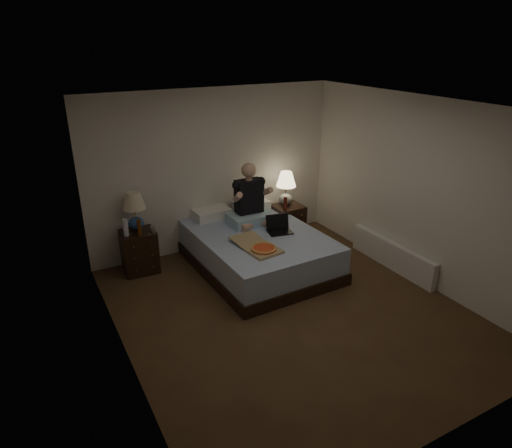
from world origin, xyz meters
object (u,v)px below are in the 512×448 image
lamp_left (135,211)px  person (250,194)px  nightstand_left (139,252)px  laptop (280,225)px  soda_can (153,230)px  bed (258,250)px  pizza_box (264,249)px  beer_bottle_right (285,203)px  lamp_right (286,189)px  beer_bottle_left (139,228)px  water_bottle (126,227)px  radiator (392,255)px  nightstand_right (288,223)px

lamp_left → person: 1.68m
nightstand_left → laptop: laptop is taller
soda_can → person: person is taller
bed → pizza_box: pizza_box is taller
beer_bottle_right → laptop: bearing=-127.6°
bed → lamp_right: size_ratio=3.89×
beer_bottle_left → person: bearing=-6.7°
water_bottle → laptop: 2.16m
beer_bottle_right → radiator: 1.80m
bed → nightstand_left: nightstand_left is taller
soda_can → beer_bottle_right: (2.12, -0.10, 0.05)m
person → beer_bottle_left: bearing=173.6°
nightstand_left → soda_can: 0.43m
nightstand_left → laptop: 2.06m
person → laptop: bearing=-68.4°
laptop → soda_can: bearing=168.1°
beer_bottle_left → radiator: bearing=-25.2°
lamp_right → beer_bottle_right: lamp_right is taller
lamp_right → pizza_box: 1.70m
beer_bottle_left → beer_bottle_right: 2.31m
lamp_left → soda_can: 0.37m
beer_bottle_left → water_bottle: bearing=157.0°
bed → lamp_left: 1.84m
nightstand_right → person: 1.11m
water_bottle → pizza_box: size_ratio=0.33×
lamp_left → nightstand_left: bearing=-100.9°
laptop → pizza_box: laptop is taller
nightstand_left → lamp_right: (2.45, -0.03, 0.58)m
nightstand_right → lamp_left: size_ratio=1.08×
nightstand_right → beer_bottle_right: 0.47m
nightstand_left → lamp_left: bearing=81.2°
beer_bottle_left → pizza_box: (1.33, -1.15, -0.15)m
beer_bottle_left → radiator: 3.66m
nightstand_right → laptop: bearing=-129.2°
nightstand_left → pizza_box: (1.33, -1.28, 0.28)m
lamp_right → beer_bottle_right: size_ratio=2.43×
soda_can → water_bottle: bearing=166.8°
soda_can → beer_bottle_left: bearing=176.7°
beer_bottle_left → lamp_right: bearing=2.3°
lamp_right → lamp_left: bearing=177.1°
person → nightstand_right: bearing=15.7°
beer_bottle_right → radiator: bearing=-55.8°
beer_bottle_right → person: person is taller
beer_bottle_right → person: bearing=-173.0°
nightstand_right → lamp_left: lamp_left is taller
beer_bottle_right → nightstand_right: bearing=43.0°
lamp_left → person: (1.62, -0.42, 0.11)m
beer_bottle_left → nightstand_left: bearing=91.2°
beer_bottle_left → pizza_box: bearing=-40.9°
soda_can → beer_bottle_left: beer_bottle_left is taller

